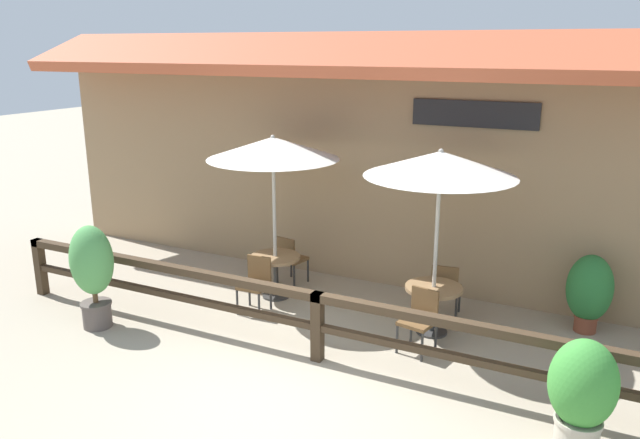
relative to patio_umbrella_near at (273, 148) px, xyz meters
The scene contains 14 objects.
ground_plane 3.96m from the patio_umbrella_near, 59.39° to the right, with size 60.00×60.00×0.00m, color #9E937F.
building_facade 2.16m from the patio_umbrella_near, 42.14° to the left, with size 14.28×1.49×4.23m.
patio_railing 2.88m from the patio_umbrella_near, 45.73° to the right, with size 10.40×0.14×0.95m.
patio_umbrella_near is the anchor object (origin of this frame).
dining_table_near 1.90m from the patio_umbrella_near, 33.69° to the right, with size 0.81×0.81×0.71m.
chair_near_streetside 2.08m from the patio_umbrella_near, 89.24° to the right, with size 0.44×0.44×0.86m.
chair_near_wallside 2.08m from the patio_umbrella_near, 96.61° to the left, with size 0.49×0.49×0.86m.
patio_umbrella_middle 2.70m from the patio_umbrella_near, ahead, with size 2.08×2.08×2.68m.
dining_table_middle 3.30m from the patio_umbrella_near, ahead, with size 0.81×0.81×0.71m.
chair_middle_streetside 3.43m from the patio_umbrella_near, 15.81° to the right, with size 0.50×0.50×0.86m.
chair_middle_wallside 3.38m from the patio_umbrella_near, ahead, with size 0.47×0.47×0.86m.
potted_plant_corner_fern 3.20m from the patio_umbrella_near, 129.61° to the right, with size 0.64×0.58×1.55m.
potted_plant_entrance_palm 5.58m from the patio_umbrella_near, 24.83° to the right, with size 0.66×0.60×1.27m.
potted_plant_tall_tropical 5.10m from the patio_umbrella_near, 10.65° to the left, with size 0.64×0.57×1.16m.
Camera 1 is at (3.33, -5.58, 4.01)m, focal length 35.00 mm.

